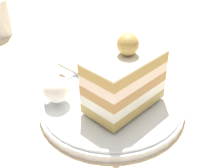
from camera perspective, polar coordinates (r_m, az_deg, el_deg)
ground_plane at (r=0.45m, az=0.59°, el=-7.10°), size 2.40×2.40×0.00m
dessert_plate at (r=0.46m, az=-0.00°, el=-3.95°), size 0.23×0.23×0.02m
cake_slice at (r=0.43m, az=2.45°, el=0.86°), size 0.13×0.13×0.11m
whipped_cream_dollop at (r=0.45m, az=-10.71°, el=-1.04°), size 0.04×0.04×0.04m
fork at (r=0.52m, az=-5.58°, el=1.69°), size 0.10×0.08×0.00m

